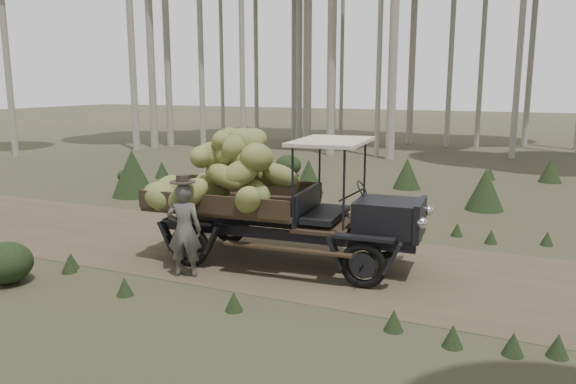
# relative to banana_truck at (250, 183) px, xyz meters

# --- Properties ---
(ground) EXTENTS (120.00, 120.00, 0.00)m
(ground) POSITION_rel_banana_truck_xyz_m (2.56, 0.42, -1.49)
(ground) COLOR #473D2B
(ground) RESTS_ON ground
(dirt_track) EXTENTS (70.00, 4.00, 0.01)m
(dirt_track) POSITION_rel_banana_truck_xyz_m (2.56, 0.42, -1.48)
(dirt_track) COLOR brown
(dirt_track) RESTS_ON ground
(banana_truck) EXTENTS (5.31, 2.61, 2.57)m
(banana_truck) POSITION_rel_banana_truck_xyz_m (0.00, 0.00, 0.00)
(banana_truck) COLOR black
(banana_truck) RESTS_ON ground
(farmer) EXTENTS (0.69, 0.56, 1.77)m
(farmer) POSITION_rel_banana_truck_xyz_m (-0.62, -1.24, -0.65)
(farmer) COLOR #504E49
(farmer) RESTS_ON ground
(undergrowth) EXTENTS (23.37, 22.76, 1.37)m
(undergrowth) POSITION_rel_banana_truck_xyz_m (2.47, 1.81, -0.94)
(undergrowth) COLOR #233319
(undergrowth) RESTS_ON ground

